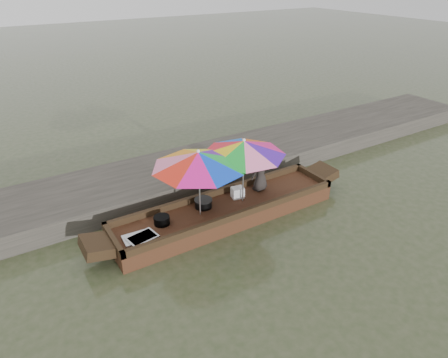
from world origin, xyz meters
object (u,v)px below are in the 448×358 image
boat_hull (226,212)px  tray_crayfish (142,239)px  umbrella_stern (243,171)px  vendor (260,171)px  tray_scallop (138,238)px  charcoal_grill (203,203)px  supply_bag (238,193)px  umbrella_bow (199,184)px  cooking_pot (162,220)px

boat_hull → tray_crayfish: (-2.11, -0.23, 0.22)m
tray_crayfish → umbrella_stern: umbrella_stern is taller
vendor → boat_hull: bearing=-3.9°
tray_scallop → umbrella_stern: (2.62, 0.14, 0.74)m
charcoal_grill → vendor: vendor is taller
boat_hull → umbrella_stern: 1.05m
tray_scallop → supply_bag: (2.60, 0.33, 0.10)m
umbrella_bow → cooking_pot: bearing=172.7°
tray_scallop → umbrella_stern: bearing=3.1°
tray_crayfish → tray_scallop: bearing=126.6°
cooking_pot → tray_crayfish: 0.67m
tray_scallop → charcoal_grill: (1.71, 0.38, 0.06)m
cooking_pot → charcoal_grill: charcoal_grill is taller
vendor → tray_crayfish: bearing=-7.7°
tray_scallop → tray_crayfish: bearing=-53.4°
charcoal_grill → umbrella_bow: size_ratio=0.20×
supply_bag → vendor: bearing=3.6°
umbrella_bow → umbrella_stern: bearing=0.0°
umbrella_bow → umbrella_stern: (1.12, 0.00, 0.00)m
supply_bag → vendor: vendor is taller
tray_scallop → umbrella_stern: 2.72m
cooking_pot → tray_scallop: bearing=-158.2°
vendor → umbrella_stern: size_ratio=0.55×
umbrella_bow → umbrella_stern: same height
tray_crayfish → umbrella_stern: (2.55, 0.23, 0.73)m
tray_crayfish → supply_bag: 2.57m
cooking_pot → tray_crayfish: size_ratio=0.59×
tray_crayfish → umbrella_bow: 1.63m
boat_hull → charcoal_grill: size_ratio=13.78×
cooking_pot → vendor: size_ratio=0.33×
charcoal_grill → tray_scallop: bearing=-167.4°
charcoal_grill → umbrella_stern: umbrella_stern is taller
tray_scallop → charcoal_grill: charcoal_grill is taller
boat_hull → supply_bag: size_ratio=19.07×
supply_bag → boat_hull: bearing=-156.3°
cooking_pot → charcoal_grill: 1.08m
tray_crayfish → tray_scallop: size_ratio=1.00×
tray_crayfish → charcoal_grill: size_ratio=1.48×
cooking_pot → tray_scallop: 0.69m
boat_hull → tray_crayfish: 2.13m
boat_hull → umbrella_stern: (0.45, 0.00, 0.95)m
charcoal_grill → umbrella_stern: size_ratio=0.21×
vendor → umbrella_bow: size_ratio=0.52×
tray_scallop → cooking_pot: bearing=21.8°
tray_crayfish → supply_bag: (2.54, 0.42, 0.09)m
umbrella_stern → boat_hull: bearing=180.0°
boat_hull → supply_bag: 0.56m
boat_hull → umbrella_bow: (-0.67, 0.00, 0.95)m
charcoal_grill → umbrella_stern: 1.16m
tray_scallop → charcoal_grill: bearing=12.6°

